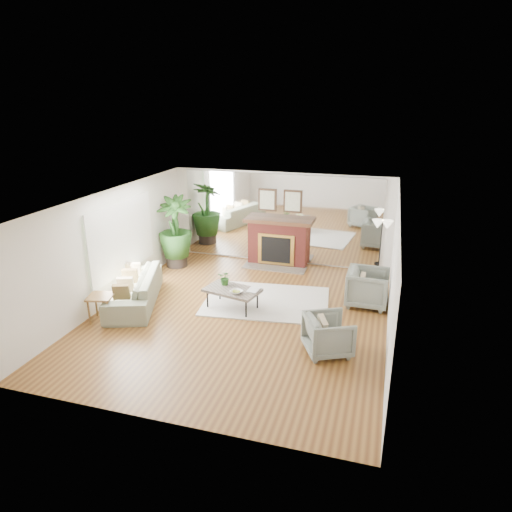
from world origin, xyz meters
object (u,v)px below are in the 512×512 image
(armchair_back, at_px, (368,288))
(floor_lamp, at_px, (382,229))
(fireplace, at_px, (278,241))
(side_table, at_px, (101,300))
(coffee_table, at_px, (232,291))
(armchair_front, at_px, (328,335))
(potted_ficus, at_px, (175,230))
(sofa, at_px, (134,289))

(armchair_back, bearing_deg, floor_lamp, -4.88)
(fireplace, distance_m, side_table, 5.04)
(fireplace, distance_m, coffee_table, 3.03)
(armchair_front, relative_size, side_table, 1.33)
(coffee_table, bearing_deg, potted_ficus, 138.02)
(armchair_front, bearing_deg, sofa, 52.39)
(side_table, bearing_deg, coffee_table, 28.05)
(armchair_front, bearing_deg, coffee_table, 35.07)
(fireplace, relative_size, armchair_back, 2.27)
(armchair_front, distance_m, potted_ficus, 5.69)
(armchair_back, bearing_deg, fireplace, 53.23)
(potted_ficus, relative_size, floor_lamp, 1.24)
(side_table, bearing_deg, potted_ficus, 89.15)
(side_table, xyz_separation_m, floor_lamp, (5.35, 3.90, 0.86))
(side_table, distance_m, floor_lamp, 6.68)
(armchair_front, distance_m, floor_lamp, 4.03)
(side_table, height_order, floor_lamp, floor_lamp)
(floor_lamp, bearing_deg, armchair_front, -100.65)
(fireplace, xyz_separation_m, floor_lamp, (2.70, -0.38, 0.66))
(potted_ficus, bearing_deg, fireplace, 19.27)
(potted_ficus, bearing_deg, coffee_table, -41.98)
(coffee_table, height_order, armchair_front, armchair_front)
(sofa, xyz_separation_m, armchair_back, (4.98, 1.37, 0.07))
(fireplace, distance_m, floor_lamp, 2.81)
(side_table, bearing_deg, fireplace, 58.26)
(armchair_front, xyz_separation_m, potted_ficus, (-4.58, 3.32, 0.67))
(sofa, xyz_separation_m, armchair_front, (4.43, -0.88, 0.02))
(fireplace, xyz_separation_m, potted_ficus, (-2.60, -0.91, 0.37))
(sofa, relative_size, potted_ficus, 1.22)
(armchair_front, xyz_separation_m, side_table, (-4.63, -0.05, 0.11))
(armchair_back, relative_size, side_table, 1.52)
(coffee_table, height_order, sofa, sofa)
(side_table, relative_size, floor_lamp, 0.38)
(fireplace, distance_m, armchair_front, 4.68)
(fireplace, xyz_separation_m, coffee_table, (-0.26, -3.01, -0.23))
(fireplace, height_order, armchair_back, fireplace)
(coffee_table, xyz_separation_m, sofa, (-2.19, -0.34, -0.08))
(coffee_table, height_order, potted_ficus, potted_ficus)
(armchair_front, height_order, floor_lamp, floor_lamp)
(coffee_table, bearing_deg, armchair_back, 20.35)
(armchair_back, xyz_separation_m, floor_lamp, (0.17, 1.59, 0.91))
(sofa, xyz_separation_m, floor_lamp, (5.15, 2.97, 0.98))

